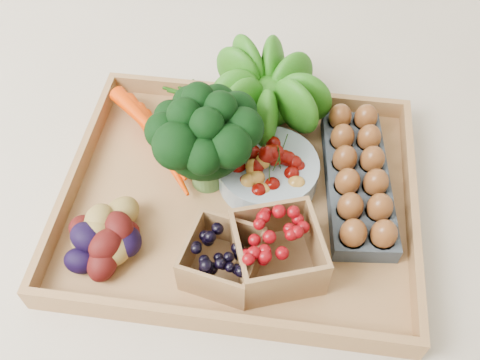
# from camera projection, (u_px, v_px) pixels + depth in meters

# --- Properties ---
(ground) EXTENTS (4.00, 4.00, 0.00)m
(ground) POSITION_uv_depth(u_px,v_px,m) (240.00, 202.00, 0.88)
(ground) COLOR beige
(ground) RESTS_ON ground
(tray) EXTENTS (0.55, 0.45, 0.01)m
(tray) POSITION_uv_depth(u_px,v_px,m) (240.00, 200.00, 0.87)
(tray) COLOR #AB7A47
(tray) RESTS_ON ground
(carrots) EXTENTS (0.20, 0.14, 0.05)m
(carrots) POSITION_uv_depth(u_px,v_px,m) (155.00, 135.00, 0.91)
(carrots) COLOR #E13500
(carrots) RESTS_ON tray
(lettuce) EXTENTS (0.15, 0.15, 0.15)m
(lettuce) POSITION_uv_depth(u_px,v_px,m) (267.00, 88.00, 0.91)
(lettuce) COLOR #23510C
(lettuce) RESTS_ON tray
(broccoli) EXTENTS (0.17, 0.17, 0.14)m
(broccoli) POSITION_uv_depth(u_px,v_px,m) (206.00, 154.00, 0.83)
(broccoli) COLOR black
(broccoli) RESTS_ON tray
(cherry_bowl) EXTENTS (0.16, 0.16, 0.04)m
(cherry_bowl) POSITION_uv_depth(u_px,v_px,m) (268.00, 171.00, 0.87)
(cherry_bowl) COLOR #8C9EA5
(cherry_bowl) RESTS_ON tray
(egg_carton) EXTENTS (0.13, 0.29, 0.03)m
(egg_carton) POSITION_uv_depth(u_px,v_px,m) (357.00, 181.00, 0.86)
(egg_carton) COLOR #3A4249
(egg_carton) RESTS_ON tray
(potatoes) EXTENTS (0.14, 0.14, 0.08)m
(potatoes) POSITION_uv_depth(u_px,v_px,m) (103.00, 232.00, 0.78)
(potatoes) COLOR #3A0A09
(potatoes) RESTS_ON tray
(punnet_blackberry) EXTENTS (0.12, 0.12, 0.07)m
(punnet_blackberry) POSITION_uv_depth(u_px,v_px,m) (222.00, 258.00, 0.76)
(punnet_blackberry) COLOR black
(punnet_blackberry) RESTS_ON tray
(punnet_raspberry) EXTENTS (0.15, 0.15, 0.08)m
(punnet_raspberry) POSITION_uv_depth(u_px,v_px,m) (277.00, 252.00, 0.76)
(punnet_raspberry) COLOR #6D0409
(punnet_raspberry) RESTS_ON tray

